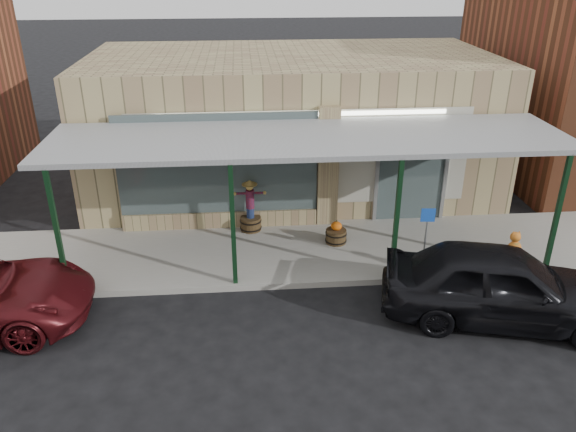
{
  "coord_description": "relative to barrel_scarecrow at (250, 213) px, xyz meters",
  "views": [
    {
      "loc": [
        -1.51,
        -8.77,
        6.94
      ],
      "look_at": [
        -0.57,
        2.6,
        1.56
      ],
      "focal_mm": 35.0,
      "sensor_mm": 36.0,
      "label": 1
    }
  ],
  "objects": [
    {
      "name": "block_buildings_near",
      "position": [
        3.4,
        4.4,
        3.13
      ],
      "size": [
        61.0,
        8.0,
        8.0
      ],
      "color": "brown",
      "rests_on": "ground"
    },
    {
      "name": "sidewalk",
      "position": [
        1.39,
        -1.2,
        -0.56
      ],
      "size": [
        40.0,
        3.2,
        0.15
      ],
      "primitive_type": "cube",
      "color": "gray",
      "rests_on": "ground"
    },
    {
      "name": "barrel_pumpkin",
      "position": [
        2.17,
        -0.91,
        -0.26
      ],
      "size": [
        0.68,
        0.68,
        0.63
      ],
      "rotation": [
        0.0,
        0.0,
        0.37
      ],
      "color": "#46321C",
      "rests_on": "sidewalk"
    },
    {
      "name": "storefront",
      "position": [
        1.39,
        3.37,
        1.46
      ],
      "size": [
        12.0,
        6.25,
        4.2
      ],
      "color": "tan",
      "rests_on": "ground"
    },
    {
      "name": "parked_sedan",
      "position": [
        5.02,
        -4.24,
        0.18
      ],
      "size": [
        5.09,
        3.02,
        1.62
      ],
      "rotation": [
        0.0,
        0.0,
        1.32
      ],
      "color": "black",
      "rests_on": "ground"
    },
    {
      "name": "ground",
      "position": [
        1.39,
        -4.8,
        -0.63
      ],
      "size": [
        120.0,
        120.0,
        0.0
      ],
      "primitive_type": "plane",
      "color": "black",
      "rests_on": "ground"
    },
    {
      "name": "awning",
      "position": [
        1.39,
        -1.23,
        2.38
      ],
      "size": [
        12.0,
        3.0,
        3.04
      ],
      "color": "slate",
      "rests_on": "ground"
    },
    {
      "name": "handicap_sign",
      "position": [
        3.99,
        -2.4,
        0.52
      ],
      "size": [
        0.32,
        0.05,
        1.56
      ],
      "rotation": [
        0.0,
        0.0,
        -0.08
      ],
      "color": "gray",
      "rests_on": "sidewalk"
    },
    {
      "name": "barrel_scarecrow",
      "position": [
        0.0,
        0.0,
        0.0
      ],
      "size": [
        0.83,
        0.73,
        1.44
      ],
      "rotation": [
        0.0,
        0.0,
        -0.42
      ],
      "color": "#46321C",
      "rests_on": "sidewalk"
    }
  ]
}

